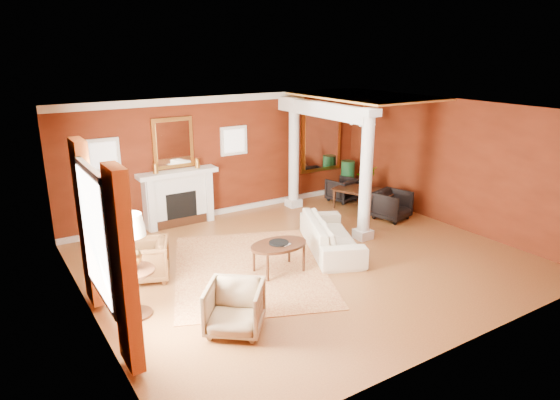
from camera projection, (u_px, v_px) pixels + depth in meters
ground at (307, 260)px, 9.72m from camera, size 8.00×8.00×0.00m
room_shell at (309, 159)px, 9.12m from camera, size 8.04×7.04×2.92m
fireplace at (179, 197)px, 11.53m from camera, size 1.85×0.42×1.29m
overmantel_mirror at (173, 143)px, 11.28m from camera, size 0.95×0.07×1.15m
flank_window_left at (103, 155)px, 10.52m from camera, size 0.70×0.07×0.70m
flank_window_right at (234, 141)px, 12.11m from camera, size 0.70×0.07×0.70m
left_window at (102, 243)px, 6.82m from camera, size 0.21×2.55×2.60m
column_front at (366, 175)px, 10.41m from camera, size 0.36×0.36×2.80m
column_back at (294, 153)px, 12.59m from camera, size 0.36×0.36×2.80m
header_beam at (321, 109)px, 11.35m from camera, size 0.30×3.20×0.32m
amber_ceiling at (364, 96)px, 11.74m from camera, size 2.30×3.40×0.04m
dining_mirror at (321, 140)px, 13.53m from camera, size 1.30×0.07×1.70m
chandelier at (363, 122)px, 11.99m from camera, size 0.60×0.62×0.75m
crown_trim at (223, 99)px, 11.68m from camera, size 8.00×0.08×0.16m
base_trim at (227, 210)px, 12.49m from camera, size 8.00×0.08×0.12m
rug at (250, 268)px, 9.35m from camera, size 3.89×4.39×0.01m
sofa at (331, 230)px, 10.10m from camera, size 1.51×2.31×0.88m
armchair_leopard at (146, 258)px, 8.84m from camera, size 0.96×0.99×0.79m
armchair_stripe at (235, 306)px, 7.19m from camera, size 1.08×1.07×0.81m
coffee_table at (279, 246)px, 9.08m from camera, size 1.11×1.11×0.56m
coffee_book at (280, 239)px, 8.96m from camera, size 0.17×0.05×0.23m
side_table at (131, 247)px, 7.41m from camera, size 0.66×0.66×1.65m
dining_table at (365, 194)px, 12.62m from camera, size 1.06×1.60×0.84m
dining_chair_near at (392, 204)px, 11.93m from camera, size 0.89×0.86×0.76m
dining_chair_far at (342, 188)px, 13.37m from camera, size 0.79×0.75×0.69m
green_urn at (347, 182)px, 13.81m from camera, size 0.42×0.42×1.01m
potted_plant at (367, 168)px, 12.49m from camera, size 0.69×0.72×0.45m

